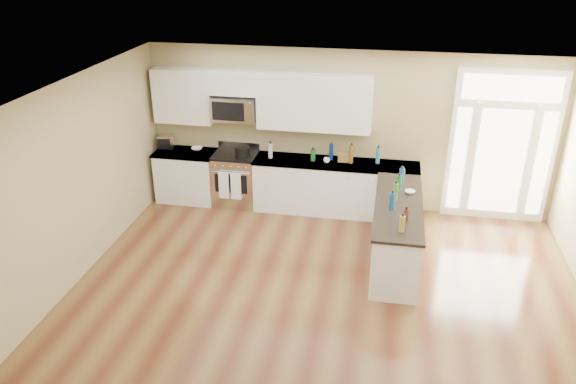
{
  "coord_description": "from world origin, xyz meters",
  "views": [
    {
      "loc": [
        0.7,
        -5.25,
        4.53
      ],
      "look_at": [
        -0.67,
        2.0,
        1.1
      ],
      "focal_mm": 35.0,
      "sensor_mm": 36.0,
      "label": 1
    }
  ],
  "objects": [
    {
      "name": "ground",
      "position": [
        0.0,
        0.0,
        0.0
      ],
      "size": [
        8.0,
        8.0,
        0.0
      ],
      "primitive_type": "plane",
      "color": "#542A17"
    },
    {
      "name": "room_shell",
      "position": [
        0.0,
        0.0,
        1.71
      ],
      "size": [
        8.0,
        8.0,
        8.0
      ],
      "color": "tan",
      "rests_on": "ground"
    },
    {
      "name": "back_cabinet_left",
      "position": [
        -2.87,
        3.69,
        0.44
      ],
      "size": [
        1.1,
        0.66,
        0.94
      ],
      "color": "white",
      "rests_on": "ground"
    },
    {
      "name": "back_cabinet_right",
      "position": [
        -0.16,
        3.69,
        0.44
      ],
      "size": [
        2.85,
        0.66,
        0.94
      ],
      "color": "white",
      "rests_on": "ground"
    },
    {
      "name": "peninsula_cabinet",
      "position": [
        0.93,
        2.24,
        0.43
      ],
      "size": [
        0.69,
        2.32,
        0.94
      ],
      "color": "white",
      "rests_on": "ground"
    },
    {
      "name": "upper_cabinet_left",
      "position": [
        -2.88,
        3.83,
        1.93
      ],
      "size": [
        1.04,
        0.33,
        0.95
      ],
      "primitive_type": "cube",
      "color": "white",
      "rests_on": "room_shell"
    },
    {
      "name": "upper_cabinet_right",
      "position": [
        -0.57,
        3.83,
        1.93
      ],
      "size": [
        1.94,
        0.33,
        0.95
      ],
      "primitive_type": "cube",
      "color": "white",
      "rests_on": "room_shell"
    },
    {
      "name": "upper_cabinet_short",
      "position": [
        -1.95,
        3.83,
        2.2
      ],
      "size": [
        0.82,
        0.33,
        0.4
      ],
      "primitive_type": "cube",
      "color": "white",
      "rests_on": "room_shell"
    },
    {
      "name": "microwave",
      "position": [
        -1.95,
        3.8,
        1.76
      ],
      "size": [
        0.78,
        0.41,
        0.42
      ],
      "color": "silver",
      "rests_on": "room_shell"
    },
    {
      "name": "entry_door",
      "position": [
        2.55,
        3.95,
        1.3
      ],
      "size": [
        1.7,
        0.1,
        2.6
      ],
      "color": "white",
      "rests_on": "ground"
    },
    {
      "name": "kitchen_range",
      "position": [
        -1.95,
        3.69,
        0.48
      ],
      "size": [
        0.77,
        0.69,
        1.08
      ],
      "color": "silver",
      "rests_on": "ground"
    },
    {
      "name": "stockpot",
      "position": [
        -1.78,
        3.59,
        1.05
      ],
      "size": [
        0.31,
        0.31,
        0.2
      ],
      "primitive_type": "cylinder",
      "rotation": [
        0.0,
        0.0,
        0.21
      ],
      "color": "black",
      "rests_on": "kitchen_range"
    },
    {
      "name": "toaster_oven",
      "position": [
        -3.27,
        3.8,
        1.06
      ],
      "size": [
        0.33,
        0.28,
        0.25
      ],
      "primitive_type": "cube",
      "rotation": [
        0.0,
        0.0,
        0.2
      ],
      "color": "silver",
      "rests_on": "back_cabinet_left"
    },
    {
      "name": "cardboard_box",
      "position": [
        -0.03,
        3.76,
        1.02
      ],
      "size": [
        0.2,
        0.16,
        0.15
      ],
      "primitive_type": "cube",
      "rotation": [
        0.0,
        0.0,
        0.1
      ],
      "color": "olive",
      "rests_on": "back_cabinet_right"
    },
    {
      "name": "bowl_left",
      "position": [
        -2.69,
        3.81,
        0.96
      ],
      "size": [
        0.23,
        0.23,
        0.05
      ],
      "primitive_type": "imported",
      "rotation": [
        0.0,
        0.0,
        0.2
      ],
      "color": "white",
      "rests_on": "back_cabinet_left"
    },
    {
      "name": "bowl_peninsula",
      "position": [
        1.08,
        2.63,
        0.96
      ],
      "size": [
        0.19,
        0.19,
        0.05
      ],
      "primitive_type": "imported",
      "rotation": [
        0.0,
        0.0,
        -0.3
      ],
      "color": "white",
      "rests_on": "peninsula_cabinet"
    },
    {
      "name": "cup_counter",
      "position": [
        -0.31,
        3.63,
        0.98
      ],
      "size": [
        0.12,
        0.12,
        0.08
      ],
      "primitive_type": "imported",
      "rotation": [
        0.0,
        0.0,
        -0.14
      ],
      "color": "white",
      "rests_on": "back_cabinet_right"
    },
    {
      "name": "counter_bottles",
      "position": [
        0.34,
        2.94,
        1.07
      ],
      "size": [
        2.39,
        2.46,
        0.32
      ],
      "color": "#19591E",
      "rests_on": "back_cabinet_right"
    }
  ]
}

